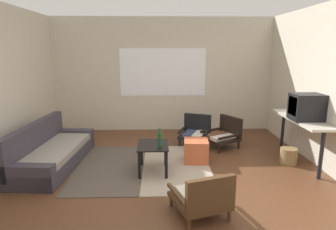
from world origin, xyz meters
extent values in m
plane|color=#56331E|center=(0.00, 0.00, 0.00)|extent=(7.80, 7.80, 0.00)
cube|color=beige|center=(0.00, 3.06, 1.35)|extent=(5.60, 0.12, 2.70)
cube|color=white|center=(0.00, 3.00, 1.42)|extent=(2.04, 0.01, 1.12)
cube|color=#4C4238|center=(-0.93, 0.63, 0.01)|extent=(1.12, 2.09, 0.01)
cube|color=gray|center=(0.19, 0.63, 0.01)|extent=(1.12, 2.09, 0.01)
cube|color=#38333D|center=(-1.89, 0.75, 0.12)|extent=(0.91, 2.08, 0.23)
cube|color=gray|center=(-1.86, 0.75, 0.28)|extent=(0.80, 1.89, 0.10)
cube|color=#38333D|center=(-2.21, 0.78, 0.43)|extent=(0.28, 2.03, 0.62)
cube|color=#38333D|center=(-1.82, 1.68, 0.19)|extent=(0.78, 0.23, 0.39)
cube|color=#38333D|center=(-1.95, -0.17, 0.19)|extent=(0.78, 0.23, 0.39)
cube|color=black|center=(-0.20, 0.43, 0.46)|extent=(0.49, 0.62, 0.02)
cube|color=black|center=(-0.40, 0.70, 0.22)|extent=(0.04, 0.04, 0.45)
cube|color=black|center=(0.01, 0.70, 0.22)|extent=(0.04, 0.04, 0.45)
cube|color=black|center=(-0.40, 0.16, 0.22)|extent=(0.04, 0.04, 0.45)
cube|color=black|center=(0.01, 0.16, 0.22)|extent=(0.04, 0.04, 0.45)
cylinder|color=black|center=(0.79, 1.51, 0.08)|extent=(0.04, 0.04, 0.15)
cylinder|color=black|center=(0.32, 1.70, 0.08)|extent=(0.04, 0.04, 0.15)
cylinder|color=black|center=(0.96, 1.95, 0.08)|extent=(0.04, 0.04, 0.15)
cylinder|color=black|center=(0.49, 2.14, 0.08)|extent=(0.04, 0.04, 0.15)
cube|color=black|center=(0.64, 1.83, 0.18)|extent=(0.75, 0.73, 0.05)
cube|color=beige|center=(0.73, 1.77, 0.23)|extent=(0.36, 0.53, 0.06)
cube|color=#2D3856|center=(0.54, 1.84, 0.23)|extent=(0.36, 0.53, 0.06)
cube|color=black|center=(0.73, 2.05, 0.40)|extent=(0.57, 0.28, 0.40)
cube|color=black|center=(0.89, 1.73, 0.29)|extent=(0.24, 0.53, 0.04)
cube|color=black|center=(0.39, 1.93, 0.29)|extent=(0.24, 0.53, 0.04)
cylinder|color=#472D19|center=(0.05, -0.65, 0.07)|extent=(0.04, 0.04, 0.14)
cylinder|color=#472D19|center=(0.54, -0.48, 0.07)|extent=(0.04, 0.04, 0.14)
cylinder|color=#472D19|center=(0.22, -1.16, 0.07)|extent=(0.04, 0.04, 0.14)
cylinder|color=#472D19|center=(0.71, -1.00, 0.07)|extent=(0.04, 0.04, 0.14)
cube|color=#472D19|center=(0.38, -0.82, 0.17)|extent=(0.76, 0.78, 0.05)
cube|color=beige|center=(0.28, -0.84, 0.22)|extent=(0.36, 0.60, 0.06)
cube|color=black|center=(0.47, -0.77, 0.22)|extent=(0.36, 0.60, 0.06)
cube|color=#472D19|center=(0.47, -1.09, 0.39)|extent=(0.59, 0.25, 0.39)
cube|color=#472D19|center=(0.12, -0.91, 0.28)|extent=(0.24, 0.61, 0.04)
cube|color=#472D19|center=(0.65, -0.74, 0.28)|extent=(0.24, 0.61, 0.04)
cylinder|color=black|center=(1.05, 1.26, 0.08)|extent=(0.04, 0.04, 0.16)
cylinder|color=black|center=(0.79, 1.71, 0.08)|extent=(0.04, 0.04, 0.16)
cylinder|color=black|center=(1.50, 1.52, 0.08)|extent=(0.04, 0.04, 0.16)
cylinder|color=black|center=(1.24, 1.96, 0.08)|extent=(0.04, 0.04, 0.16)
cube|color=black|center=(1.15, 1.61, 0.18)|extent=(0.81, 0.81, 0.05)
cube|color=beige|center=(1.18, 1.51, 0.24)|extent=(0.56, 0.44, 0.06)
cube|color=brown|center=(1.08, 1.69, 0.24)|extent=(0.56, 0.44, 0.06)
cube|color=black|center=(1.38, 1.74, 0.41)|extent=(0.36, 0.55, 0.40)
cube|color=black|center=(1.29, 1.37, 0.30)|extent=(0.54, 0.33, 0.04)
cube|color=black|center=(1.01, 1.85, 0.30)|extent=(0.54, 0.33, 0.04)
cube|color=#BC5633|center=(0.55, 0.85, 0.20)|extent=(0.45, 0.45, 0.40)
cube|color=beige|center=(2.36, 0.79, 0.78)|extent=(0.43, 1.53, 0.04)
cylinder|color=black|center=(2.36, 0.09, 0.38)|extent=(0.06, 0.06, 0.76)
cylinder|color=black|center=(2.36, 1.50, 0.38)|extent=(0.06, 0.06, 0.76)
cube|color=black|center=(2.36, 0.65, 1.02)|extent=(0.50, 0.39, 0.44)
cube|color=black|center=(2.12, 0.65, 1.04)|extent=(0.01, 0.31, 0.31)
cylinder|color=brown|center=(2.36, 1.07, 0.90)|extent=(0.22, 0.22, 0.19)
cylinder|color=brown|center=(2.36, 1.07, 1.03)|extent=(0.10, 0.10, 0.08)
cylinder|color=#194723|center=(-0.09, 0.29, 0.59)|extent=(0.06, 0.06, 0.25)
cylinder|color=#194723|center=(-0.09, 0.29, 0.74)|extent=(0.03, 0.03, 0.06)
cylinder|color=olive|center=(2.16, 0.72, 0.14)|extent=(0.29, 0.29, 0.28)
camera|label=1|loc=(-0.09, -4.02, 1.95)|focal=31.13mm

